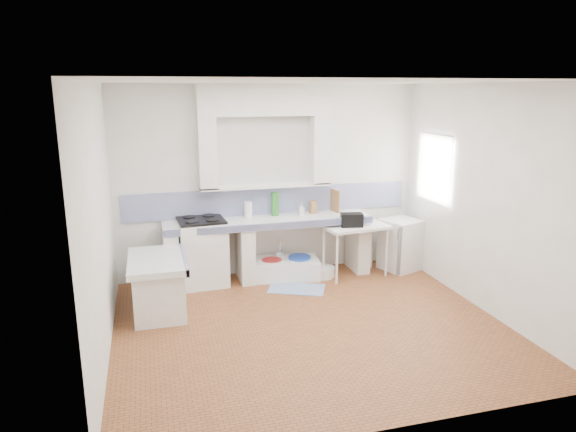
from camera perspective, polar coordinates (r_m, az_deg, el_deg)
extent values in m
plane|color=brown|center=(6.28, 2.46, -11.94)|extent=(4.50, 4.50, 0.00)
plane|color=white|center=(5.65, 2.76, 14.54)|extent=(4.50, 4.50, 0.00)
plane|color=white|center=(7.70, -1.97, 3.89)|extent=(4.50, 0.00, 4.50)
plane|color=white|center=(4.03, 11.38, -5.72)|extent=(4.50, 0.00, 4.50)
plane|color=white|center=(5.56, -20.04, -0.84)|extent=(0.00, 4.50, 4.50)
plane|color=white|center=(6.83, 20.89, 1.70)|extent=(0.00, 4.50, 4.50)
cube|color=white|center=(7.44, -2.58, 12.64)|extent=(1.90, 0.25, 0.45)
cube|color=#331C10|center=(7.87, 16.96, 4.99)|extent=(0.35, 0.86, 1.06)
cube|color=white|center=(7.75, 16.24, 7.75)|extent=(0.01, 0.84, 0.24)
cube|color=white|center=(7.50, -2.15, -0.59)|extent=(3.00, 0.60, 0.08)
cube|color=navy|center=(7.24, -1.64, -1.13)|extent=(3.00, 0.04, 0.10)
cube|color=white|center=(7.45, -12.69, -4.64)|extent=(0.20, 0.55, 0.82)
cube|color=white|center=(7.56, -4.71, -4.07)|extent=(0.20, 0.55, 0.82)
cube|color=white|center=(8.05, 7.65, -3.04)|extent=(0.20, 0.55, 0.82)
cube|color=white|center=(6.61, -14.18, -4.84)|extent=(0.70, 1.10, 0.08)
cube|color=white|center=(6.73, -14.00, -7.66)|extent=(0.60, 1.00, 0.62)
cube|color=navy|center=(6.62, -11.32, -4.65)|extent=(0.04, 1.10, 0.10)
cube|color=navy|center=(7.74, -1.92, 1.68)|extent=(4.27, 0.03, 0.40)
cube|color=white|center=(7.49, -9.41, -3.98)|extent=(0.69, 0.67, 0.93)
cube|color=white|center=(7.73, -0.46, -5.85)|extent=(1.09, 0.70, 0.25)
cube|color=white|center=(7.78, 7.37, -3.78)|extent=(0.99, 0.64, 0.04)
cube|color=white|center=(8.18, 12.25, -3.07)|extent=(0.65, 0.65, 0.79)
cylinder|color=red|center=(7.71, -1.80, -5.79)|extent=(0.36, 0.36, 0.28)
cylinder|color=red|center=(7.77, -0.12, -5.67)|extent=(0.36, 0.36, 0.27)
cylinder|color=#193FAA|center=(7.77, 1.27, -5.52)|extent=(0.41, 0.41, 0.31)
cylinder|color=white|center=(7.79, 3.74, -6.12)|extent=(0.46, 0.46, 0.15)
cylinder|color=silver|center=(7.88, -1.12, -5.12)|extent=(0.10, 0.10, 0.34)
cylinder|color=silver|center=(7.89, -0.75, -5.16)|extent=(0.11, 0.11, 0.32)
cube|color=black|center=(7.58, 7.01, -0.43)|extent=(0.34, 0.24, 0.20)
cylinder|color=#297C29|center=(7.62, -1.56, 1.29)|extent=(0.10, 0.10, 0.35)
cylinder|color=#297C29|center=(7.63, -1.30, 1.33)|extent=(0.10, 0.10, 0.35)
cube|color=#94643B|center=(7.80, 2.75, 1.00)|extent=(0.12, 0.10, 0.20)
cube|color=#94643B|center=(7.90, 5.19, 1.66)|extent=(0.07, 0.25, 0.34)
cylinder|color=white|center=(7.55, -4.40, 0.70)|extent=(0.15, 0.15, 0.24)
imported|color=white|center=(7.69, 1.45, 0.77)|extent=(0.09, 0.09, 0.18)
cube|color=#315799|center=(7.32, 0.95, -7.99)|extent=(0.88, 0.72, 0.01)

